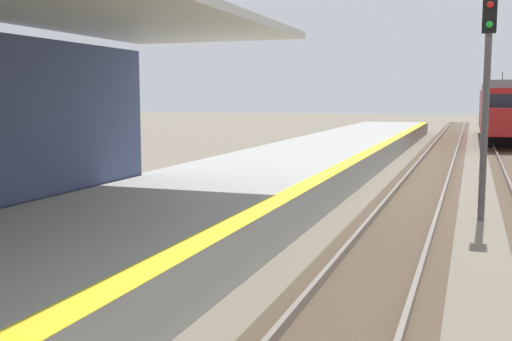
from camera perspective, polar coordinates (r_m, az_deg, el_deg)
name	(u,v)px	position (r m, az deg, el deg)	size (l,w,h in m)	color
station_platform	(169,218)	(12.89, -8.06, -4.37)	(5.00, 80.00, 0.91)	#999993
track_pair_nearest_platform	(406,216)	(15.56, 13.67, -4.07)	(2.34, 120.00, 0.16)	#4C3D2D
approaching_train	(504,108)	(45.04, 21.86, 5.36)	(2.93, 19.60, 4.76)	maroon
rail_signal_post	(487,86)	(15.50, 20.49, 7.34)	(0.32, 0.34, 5.20)	#4C4C4C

